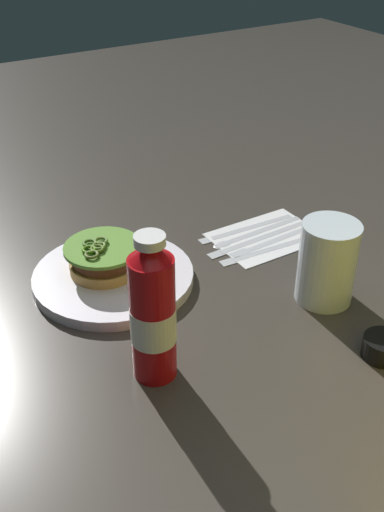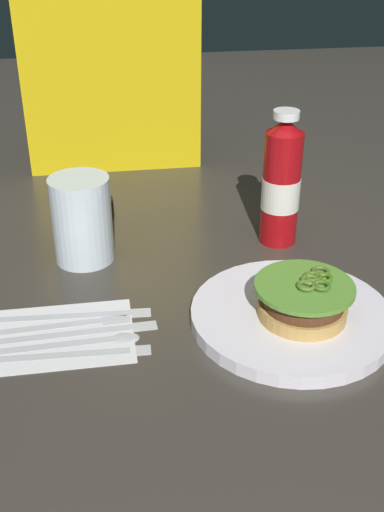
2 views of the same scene
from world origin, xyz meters
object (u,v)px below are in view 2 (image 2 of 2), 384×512
(table_knife, at_px, (78,352))
(fork_utensil, at_px, (72,322))
(napkin, at_px, (57,335))
(condiment_cup, at_px, (97,208))
(dinner_plate, at_px, (291,316))
(diner_person, at_px, (108,28))
(burger_sandwich, at_px, (304,300))
(ketchup_bottle, at_px, (281,184))
(butter_knife, at_px, (80,331))
(spoon_utensil, at_px, (82,340))
(water_glass, at_px, (82,220))
(steak_knife, at_px, (79,314))

(table_knife, xyz_separation_m, fork_utensil, (-0.01, 0.06, -0.00))
(napkin, bearing_deg, condiment_cup, 80.48)
(dinner_plate, distance_m, table_knife, 0.27)
(fork_utensil, height_order, diner_person, diner_person)
(dinner_plate, height_order, condiment_cup, condiment_cup)
(burger_sandwich, relative_size, condiment_cup, 2.21)
(ketchup_bottle, xyz_separation_m, napkin, (-0.34, -0.21, -0.09))
(napkin, relative_size, butter_knife, 0.84)
(spoon_utensil, height_order, fork_utensil, same)
(butter_knife, bearing_deg, diner_person, 83.40)
(burger_sandwich, relative_size, spoon_utensil, 0.63)
(condiment_cup, distance_m, table_knife, 0.38)
(condiment_cup, height_order, table_knife, condiment_cup)
(water_glass, distance_m, spoon_utensil, 0.22)
(ketchup_bottle, distance_m, condiment_cup, 0.32)
(burger_sandwich, xyz_separation_m, fork_utensil, (-0.29, 0.05, -0.04))
(butter_knife, bearing_deg, fork_utensil, 114.39)
(spoon_utensil, height_order, diner_person, diner_person)
(fork_utensil, bearing_deg, steak_knife, 65.30)
(burger_sandwich, distance_m, butter_knife, 0.28)
(diner_person, bearing_deg, steak_knife, -97.12)
(spoon_utensil, distance_m, steak_knife, 0.06)
(spoon_utensil, relative_size, butter_knife, 0.88)
(dinner_plate, height_order, fork_utensil, dinner_plate)
(burger_sandwich, distance_m, ketchup_bottle, 0.24)
(ketchup_bottle, bearing_deg, steak_knife, -151.83)
(napkin, height_order, butter_knife, butter_knife)
(napkin, distance_m, diner_person, 0.69)
(dinner_plate, height_order, water_glass, water_glass)
(napkin, distance_m, steak_knife, 0.05)
(dinner_plate, relative_size, steak_knife, 1.19)
(burger_sandwich, relative_size, steak_knife, 0.57)
(napkin, relative_size, spoon_utensil, 0.96)
(fork_utensil, bearing_deg, diner_person, 82.33)
(condiment_cup, bearing_deg, water_glass, -98.39)
(water_glass, relative_size, fork_utensil, 0.72)
(butter_knife, bearing_deg, condiment_cup, 85.05)
(dinner_plate, xyz_separation_m, spoon_utensil, (-0.27, -0.00, -0.00))
(napkin, xyz_separation_m, butter_knife, (0.03, 0.00, 0.00))
(steak_knife, bearing_deg, butter_knife, -88.47)
(dinner_plate, xyz_separation_m, table_knife, (-0.27, -0.03, -0.00))
(dinner_plate, distance_m, water_glass, 0.34)
(dinner_plate, distance_m, diner_person, 0.72)
(ketchup_bottle, distance_m, water_glass, 0.30)
(ketchup_bottle, relative_size, diner_person, 0.36)
(fork_utensil, distance_m, diner_person, 0.66)
(water_glass, xyz_separation_m, spoon_utensil, (-0.01, -0.21, -0.06))
(napkin, bearing_deg, fork_utensil, 49.45)
(condiment_cup, distance_m, diner_person, 0.38)
(water_glass, xyz_separation_m, steak_knife, (-0.01, -0.15, -0.06))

